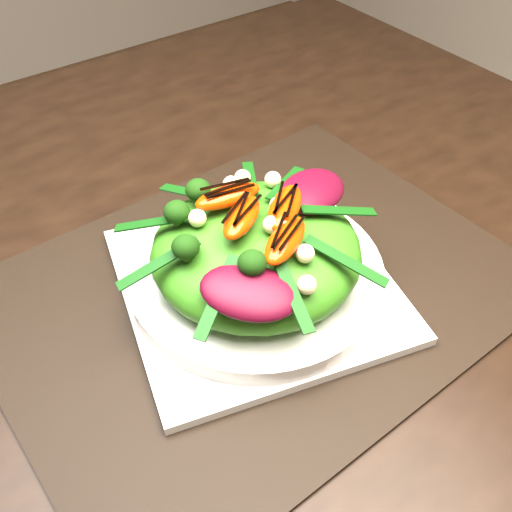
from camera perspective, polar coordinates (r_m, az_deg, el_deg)
dining_table at (r=0.64m, az=-22.89°, el=-6.72°), size 1.60×0.90×0.75m
placemat at (r=0.60m, az=0.00°, el=-3.11°), size 0.52×0.40×0.00m
plate_base at (r=0.60m, az=0.00°, el=-2.65°), size 0.31×0.31×0.01m
salad_bowl at (r=0.59m, az=0.00°, el=-1.71°), size 0.26×0.26×0.02m
lettuce_mound at (r=0.56m, az=0.00°, el=0.51°), size 0.22×0.22×0.07m
radicchio_leaf at (r=0.58m, az=5.40°, el=6.18°), size 0.09×0.07×0.02m
orange_segment at (r=0.56m, az=-2.07°, el=5.42°), size 0.07×0.05×0.02m
broccoli_floret at (r=0.53m, az=-5.91°, el=3.13°), size 0.04×0.04×0.03m
macadamia_nut at (r=0.53m, az=7.13°, el=1.90°), size 0.02×0.02×0.02m
balsamic_drizzle at (r=0.55m, az=-2.09°, el=6.18°), size 0.04×0.02×0.00m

